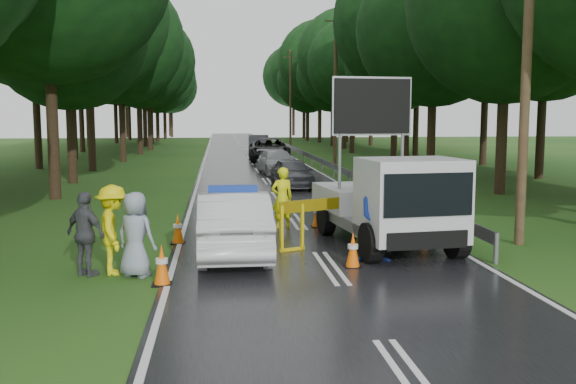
{
  "coord_description": "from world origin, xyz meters",
  "views": [
    {
      "loc": [
        -2.34,
        -13.24,
        3.26
      ],
      "look_at": [
        -0.59,
        2.95,
        1.3
      ],
      "focal_mm": 40.0,
      "sensor_mm": 36.0,
      "label": 1
    }
  ],
  "objects": [
    {
      "name": "cone_right",
      "position": [
        3.32,
        3.81,
        0.38
      ],
      "size": [
        0.37,
        0.37,
        0.78
      ],
      "color": "black",
      "rests_on": "ground"
    },
    {
      "name": "utility_pole_far",
      "position": [
        5.2,
        54.0,
        5.06
      ],
      "size": [
        1.4,
        0.24,
        10.0
      ],
      "color": "#43331F",
      "rests_on": "ground"
    },
    {
      "name": "cone_left_mid",
      "position": [
        -3.4,
        3.0,
        0.38
      ],
      "size": [
        0.37,
        0.37,
        0.78
      ],
      "color": "black",
      "rests_on": "ground"
    },
    {
      "name": "civilian",
      "position": [
        1.18,
        0.5,
        1.0
      ],
      "size": [
        0.99,
        0.78,
        1.99
      ],
      "primitive_type": "imported",
      "rotation": [
        0.0,
        0.0,
        -0.03
      ],
      "color": "#1937A8",
      "rests_on": "ground"
    },
    {
      "name": "cone_near_left",
      "position": [
        -3.46,
        -1.0,
        0.39
      ],
      "size": [
        0.38,
        0.38,
        0.8
      ],
      "color": "black",
      "rests_on": "ground"
    },
    {
      "name": "cone_far",
      "position": [
        0.5,
        5.0,
        0.4
      ],
      "size": [
        0.39,
        0.39,
        0.82
      ],
      "color": "black",
      "rests_on": "ground"
    },
    {
      "name": "queue_car_second",
      "position": [
        0.9,
        22.18,
        0.66
      ],
      "size": [
        2.32,
        4.69,
        1.31
      ],
      "primitive_type": "imported",
      "rotation": [
        0.0,
        0.0,
        0.11
      ],
      "color": "#B0B3B9",
      "rests_on": "ground"
    },
    {
      "name": "utility_pole_mid",
      "position": [
        5.2,
        28.0,
        5.06
      ],
      "size": [
        1.4,
        0.24,
        10.0
      ],
      "color": "#43331F",
      "rests_on": "ground"
    },
    {
      "name": "ground",
      "position": [
        0.0,
        0.0,
        0.0
      ],
      "size": [
        160.0,
        160.0,
        0.0
      ],
      "primitive_type": "plane",
      "color": "#1A4714",
      "rests_on": "ground"
    },
    {
      "name": "queue_car_first",
      "position": [
        0.93,
        15.26,
        0.67
      ],
      "size": [
        1.85,
        4.01,
        1.33
      ],
      "primitive_type": "imported",
      "rotation": [
        0.0,
        0.0,
        0.07
      ],
      "color": "#404248",
      "rests_on": "ground"
    },
    {
      "name": "guardrail",
      "position": [
        3.7,
        29.67,
        0.55
      ],
      "size": [
        0.12,
        60.06,
        0.7
      ],
      "color": "gray",
      "rests_on": "ground"
    },
    {
      "name": "road",
      "position": [
        0.0,
        30.0,
        0.01
      ],
      "size": [
        7.0,
        140.0,
        0.02
      ],
      "primitive_type": "cube",
      "color": "black",
      "rests_on": "ground"
    },
    {
      "name": "utility_pole_near",
      "position": [
        5.2,
        2.0,
        5.06
      ],
      "size": [
        1.4,
        0.24,
        10.0
      ],
      "color": "#43331F",
      "rests_on": "ground"
    },
    {
      "name": "work_truck",
      "position": [
        1.82,
        1.96,
        1.14
      ],
      "size": [
        2.91,
        5.49,
        4.2
      ],
      "rotation": [
        0.0,
        0.0,
        0.12
      ],
      "color": "gray",
      "rests_on": "ground"
    },
    {
      "name": "queue_car_third",
      "position": [
        1.2,
        31.73,
        0.81
      ],
      "size": [
        2.85,
        5.93,
        1.63
      ],
      "primitive_type": "imported",
      "rotation": [
        0.0,
        0.0,
        -0.03
      ],
      "color": "black",
      "rests_on": "ground"
    },
    {
      "name": "police_sedan",
      "position": [
        -2.03,
        1.41,
        0.75
      ],
      "size": [
        1.63,
        4.56,
        1.65
      ],
      "rotation": [
        0.0,
        0.0,
        3.15
      ],
      "color": "silver",
      "rests_on": "ground"
    },
    {
      "name": "cone_center",
      "position": [
        0.49,
        0.0,
        0.38
      ],
      "size": [
        0.37,
        0.37,
        0.78
      ],
      "color": "black",
      "rests_on": "ground"
    },
    {
      "name": "queue_car_fourth",
      "position": [
        0.99,
        40.6,
        0.79
      ],
      "size": [
        1.88,
        4.86,
        1.58
      ],
      "primitive_type": "imported",
      "rotation": [
        0.0,
        0.0,
        -0.04
      ],
      "color": "#414349",
      "rests_on": "ground"
    },
    {
      "name": "bystander_right",
      "position": [
        -4.03,
        -0.28,
        0.87
      ],
      "size": [
        1.01,
        0.89,
        1.74
      ],
      "primitive_type": "imported",
      "rotation": [
        0.0,
        0.0,
        2.64
      ],
      "color": "#8792A2",
      "rests_on": "ground"
    },
    {
      "name": "bystander_left",
      "position": [
        -4.51,
        0.0,
        0.93
      ],
      "size": [
        0.91,
        1.31,
        1.85
      ],
      "primitive_type": "imported",
      "rotation": [
        0.0,
        0.0,
        1.77
      ],
      "color": "yellow",
      "rests_on": "ground"
    },
    {
      "name": "barrier",
      "position": [
        0.42,
        2.23,
        0.93
      ],
      "size": [
        2.72,
        1.3,
        1.23
      ],
      "rotation": [
        0.0,
        0.0,
        0.43
      ],
      "color": "yellow",
      "rests_on": "ground"
    },
    {
      "name": "bystander_mid",
      "position": [
        -5.04,
        -0.11,
        0.87
      ],
      "size": [
        1.07,
        0.95,
        1.73
      ],
      "primitive_type": "imported",
      "rotation": [
        0.0,
        0.0,
        2.5
      ],
      "color": "#47484F",
      "rests_on": "ground"
    },
    {
      "name": "officer",
      "position": [
        -0.55,
        4.85,
        0.89
      ],
      "size": [
        0.73,
        0.56,
        1.78
      ],
      "primitive_type": "imported",
      "rotation": [
        0.0,
        0.0,
        3.37
      ],
      "color": "#F7FF0D",
      "rests_on": "ground"
    }
  ]
}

